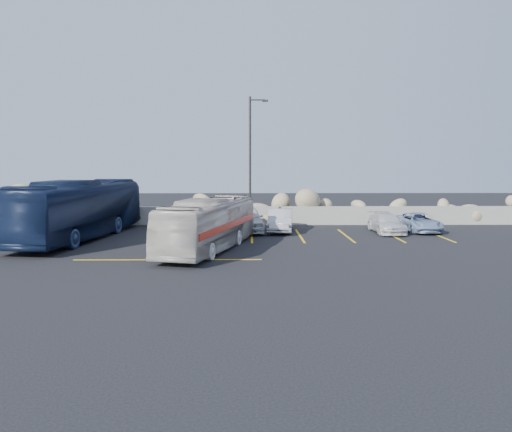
{
  "coord_description": "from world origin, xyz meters",
  "views": [
    {
      "loc": [
        2.51,
        -20.69,
        4.17
      ],
      "look_at": [
        2.79,
        4.0,
        1.45
      ],
      "focal_mm": 35.0,
      "sensor_mm": 36.0,
      "label": 1
    }
  ],
  "objects_px": {
    "lamppost": "(251,159)",
    "vintage_bus": "(209,224)",
    "car_b": "(280,221)",
    "tour_coach": "(79,210)",
    "car_c": "(386,223)",
    "car_d": "(419,222)",
    "car_a": "(247,219)"
  },
  "relations": [
    {
      "from": "tour_coach",
      "to": "car_b",
      "type": "height_order",
      "value": "tour_coach"
    },
    {
      "from": "car_b",
      "to": "car_d",
      "type": "bearing_deg",
      "value": 5.2
    },
    {
      "from": "car_d",
      "to": "car_a",
      "type": "bearing_deg",
      "value": 177.1
    },
    {
      "from": "vintage_bus",
      "to": "tour_coach",
      "type": "distance_m",
      "value": 8.06
    },
    {
      "from": "tour_coach",
      "to": "car_a",
      "type": "height_order",
      "value": "tour_coach"
    },
    {
      "from": "car_c",
      "to": "car_a",
      "type": "bearing_deg",
      "value": 175.66
    },
    {
      "from": "lamppost",
      "to": "car_c",
      "type": "height_order",
      "value": "lamppost"
    },
    {
      "from": "lamppost",
      "to": "vintage_bus",
      "type": "height_order",
      "value": "lamppost"
    },
    {
      "from": "tour_coach",
      "to": "car_c",
      "type": "height_order",
      "value": "tour_coach"
    },
    {
      "from": "car_c",
      "to": "vintage_bus",
      "type": "bearing_deg",
      "value": -151.15
    },
    {
      "from": "car_b",
      "to": "car_d",
      "type": "relative_size",
      "value": 1.02
    },
    {
      "from": "vintage_bus",
      "to": "car_c",
      "type": "distance_m",
      "value": 11.41
    },
    {
      "from": "car_b",
      "to": "vintage_bus",
      "type": "bearing_deg",
      "value": -115.66
    },
    {
      "from": "car_a",
      "to": "car_b",
      "type": "height_order",
      "value": "car_a"
    },
    {
      "from": "lamppost",
      "to": "car_b",
      "type": "height_order",
      "value": "lamppost"
    },
    {
      "from": "tour_coach",
      "to": "car_c",
      "type": "xyz_separation_m",
      "value": [
        17.18,
        2.14,
        -1.03
      ]
    },
    {
      "from": "lamppost",
      "to": "vintage_bus",
      "type": "relative_size",
      "value": 0.91
    },
    {
      "from": "lamppost",
      "to": "car_d",
      "type": "distance_m",
      "value": 10.72
    },
    {
      "from": "car_c",
      "to": "car_d",
      "type": "xyz_separation_m",
      "value": [
        2.09,
        0.55,
        -0.01
      ]
    },
    {
      "from": "car_a",
      "to": "car_c",
      "type": "height_order",
      "value": "car_a"
    },
    {
      "from": "lamppost",
      "to": "vintage_bus",
      "type": "distance_m",
      "value": 7.87
    },
    {
      "from": "car_c",
      "to": "car_d",
      "type": "bearing_deg",
      "value": 14.06
    },
    {
      "from": "vintage_bus",
      "to": "tour_coach",
      "type": "relative_size",
      "value": 0.77
    },
    {
      "from": "vintage_bus",
      "to": "car_d",
      "type": "height_order",
      "value": "vintage_bus"
    },
    {
      "from": "tour_coach",
      "to": "vintage_bus",
      "type": "bearing_deg",
      "value": -17.72
    },
    {
      "from": "vintage_bus",
      "to": "tour_coach",
      "type": "height_order",
      "value": "tour_coach"
    },
    {
      "from": "car_b",
      "to": "car_c",
      "type": "distance_m",
      "value": 6.2
    },
    {
      "from": "lamppost",
      "to": "vintage_bus",
      "type": "bearing_deg",
      "value": -105.95
    },
    {
      "from": "car_a",
      "to": "car_d",
      "type": "distance_m",
      "value": 10.27
    },
    {
      "from": "lamppost",
      "to": "car_a",
      "type": "relative_size",
      "value": 1.78
    },
    {
      "from": "car_a",
      "to": "car_b",
      "type": "relative_size",
      "value": 1.12
    },
    {
      "from": "lamppost",
      "to": "car_a",
      "type": "distance_m",
      "value": 3.64
    }
  ]
}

